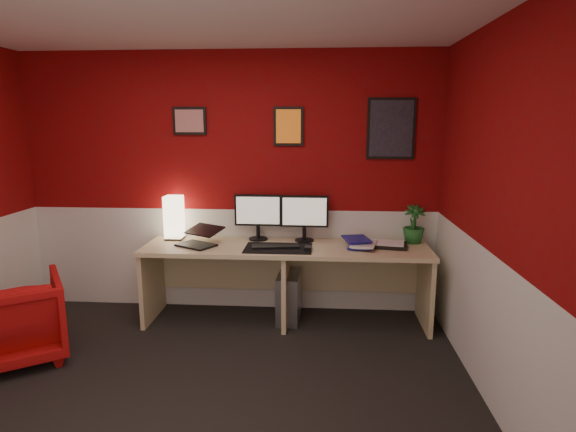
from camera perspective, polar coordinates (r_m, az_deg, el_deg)
The scene contains 24 objects.
ground at distance 3.43m, azimuth -12.35°, elevation -21.49°, with size 4.00×3.50×0.01m, color black.
ceiling at distance 2.97m, azimuth -14.55°, elevation 23.75°, with size 4.00×3.50×0.01m, color white.
wall_back at distance 4.63m, azimuth -6.97°, elevation 3.85°, with size 4.00×0.01×2.50m, color maroon.
wall_right at distance 3.04m, azimuth 25.62°, elevation -1.09°, with size 0.01×3.50×2.50m, color maroon.
wainscot_back at distance 4.78m, azimuth -6.77°, elevation -5.11°, with size 4.00×0.01×1.00m, color silver.
wainscot_right at distance 3.26m, azimuth 24.39°, elevation -14.07°, with size 0.01×3.50×1.00m, color silver.
desk at distance 4.43m, azimuth -0.25°, elevation -8.21°, with size 2.60×0.65×0.73m, color #D2BB86.
shoji_lamp at distance 4.66m, azimuth -13.54°, elevation -0.33°, with size 0.16×0.16×0.40m, color #FFE5B2.
laptop at distance 4.38m, azimuth -11.05°, elevation -2.18°, with size 0.33×0.23×0.22m, color black.
monitor_left at distance 4.50m, azimuth -3.65°, elevation 0.73°, with size 0.45×0.06×0.58m, color black.
monitor_right at distance 4.44m, azimuth 1.99°, elevation 0.60°, with size 0.45×0.06×0.58m, color black.
desk_mat at distance 4.24m, azimuth -1.18°, elevation -3.88°, with size 0.60×0.38×0.01m, color black.
keyboard at distance 4.26m, azimuth -1.53°, elevation -3.64°, with size 0.42×0.14×0.02m, color black.
mouse at distance 4.18m, azimuth 2.45°, elevation -3.86°, with size 0.06×0.10×0.03m, color black.
book_bottom at distance 4.33m, azimuth 7.35°, elevation -3.52°, with size 0.21×0.28×0.03m, color navy.
book_middle at distance 4.30m, azimuth 7.66°, elevation -3.27°, with size 0.21×0.29×0.02m, color silver.
book_top at distance 4.31m, azimuth 6.86°, elevation -2.88°, with size 0.22×0.29×0.03m, color navy.
zen_tray at distance 4.39m, azimuth 11.81°, elevation -3.43°, with size 0.35×0.25×0.03m, color black.
potted_plant at distance 4.55m, azimuth 14.90°, elevation -0.96°, with size 0.20×0.20×0.36m, color #19591E.
pc_tower at distance 4.53m, azimuth 0.15°, elevation -9.64°, with size 0.20×0.45×0.45m, color #99999E.
armchair at distance 4.33m, azimuth -30.23°, elevation -10.75°, with size 0.71×0.73×0.66m, color #B6100F.
art_left at distance 4.66m, azimuth -11.76°, elevation 11.14°, with size 0.32×0.02×0.26m, color red.
art_center at distance 4.50m, azimuth 0.06°, elevation 10.74°, with size 0.28×0.02×0.36m, color orange.
art_right at distance 4.54m, azimuth 12.31°, elevation 10.24°, with size 0.44×0.02×0.56m, color black.
Camera 1 is at (0.88, -2.76, 1.84)m, focal length 29.54 mm.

